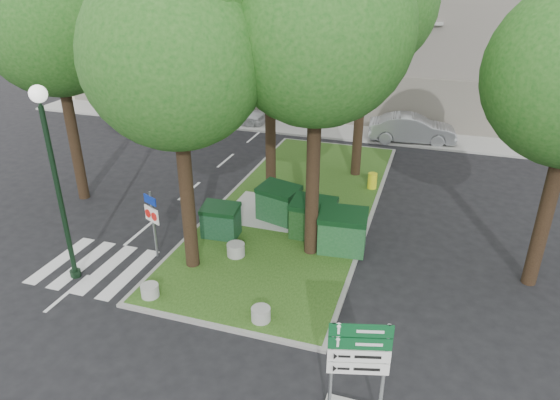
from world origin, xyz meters
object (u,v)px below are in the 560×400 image
at_px(bollard_mid, 236,250).
at_px(bollard_right, 261,314).
at_px(tree_street_left, 53,8).
at_px(bollard_left, 150,291).
at_px(tree_median_near_left, 177,38).
at_px(tree_median_mid, 272,26).
at_px(dumpster_a, 221,221).
at_px(car_white, 232,113).
at_px(tree_median_near_right, 321,9).
at_px(litter_bin, 372,181).
at_px(directional_sign, 359,357).
at_px(dumpster_d, 343,231).
at_px(dumpster_c, 313,219).
at_px(dumpster_b, 279,203).
at_px(car_silver, 412,129).
at_px(street_lamp, 53,164).
at_px(traffic_sign_pole, 153,216).

bearing_deg(bollard_mid, bollard_right, -56.16).
relative_size(tree_street_left, bollard_mid, 17.97).
bearing_deg(bollard_mid, bollard_left, -117.75).
bearing_deg(tree_median_near_left, tree_median_mid, 85.60).
height_order(dumpster_a, car_white, car_white).
bearing_deg(tree_median_near_right, litter_bin, 79.52).
xyz_separation_m(bollard_right, directional_sign, (3.07, -2.50, 1.52)).
xyz_separation_m(tree_median_mid, bollard_mid, (0.56, -5.60, -6.64)).
bearing_deg(directional_sign, dumpster_d, 88.79).
distance_m(tree_median_near_right, dumpster_c, 7.24).
height_order(tree_median_near_right, bollard_mid, tree_median_near_right).
height_order(dumpster_a, dumpster_b, dumpster_b).
relative_size(bollard_mid, car_silver, 0.13).
bearing_deg(dumpster_c, tree_median_near_right, -72.40).
bearing_deg(tree_median_near_left, dumpster_b, 67.59).
distance_m(dumpster_c, bollard_left, 6.29).
distance_m(tree_median_near_right, car_silver, 15.36).
height_order(tree_street_left, bollard_mid, tree_street_left).
xyz_separation_m(tree_median_mid, dumpster_c, (2.71, -3.48, -6.15)).
xyz_separation_m(tree_median_near_left, bollard_mid, (1.06, 0.90, -6.98)).
bearing_deg(tree_street_left, car_white, 82.04).
bearing_deg(street_lamp, tree_median_mid, 64.34).
relative_size(dumpster_a, bollard_mid, 2.27).
bearing_deg(dumpster_b, traffic_sign_pole, -114.42).
bearing_deg(tree_median_near_right, bollard_left, -134.62).
xyz_separation_m(dumpster_a, dumpster_b, (1.60, 1.86, 0.10)).
bearing_deg(directional_sign, bollard_left, 144.13).
height_order(tree_median_near_left, directional_sign, tree_median_near_left).
bearing_deg(dumpster_c, tree_median_mid, 129.40).
xyz_separation_m(tree_median_near_right, dumpster_c, (-0.29, 1.02, -7.16)).
distance_m(dumpster_a, bollard_mid, 1.59).
xyz_separation_m(tree_median_near_left, bollard_right, (3.04, -2.06, -7.00)).
relative_size(tree_median_near_right, bollard_left, 21.51).
relative_size(tree_median_near_right, car_silver, 2.40).
xyz_separation_m(dumpster_b, dumpster_d, (2.80, -1.53, 0.04)).
bearing_deg(traffic_sign_pole, tree_median_near_left, 18.22).
bearing_deg(litter_bin, directional_sign, -83.19).
bearing_deg(street_lamp, dumpster_c, 35.43).
bearing_deg(street_lamp, dumpster_d, 27.46).
xyz_separation_m(tree_street_left, dumpster_a, (7.01, -1.47, -6.94)).
distance_m(tree_median_mid, directional_sign, 13.43).
bearing_deg(directional_sign, dumpster_c, 95.98).
bearing_deg(bollard_mid, street_lamp, -149.87).
relative_size(litter_bin, car_white, 0.16).
bearing_deg(litter_bin, bollard_mid, -116.55).
xyz_separation_m(street_lamp, traffic_sign_pole, (1.86, 1.90, -2.31)).
height_order(dumpster_c, litter_bin, dumpster_c).
bearing_deg(dumpster_d, directional_sign, -81.35).
height_order(car_white, car_silver, car_silver).
bearing_deg(car_white, bollard_right, -159.43).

